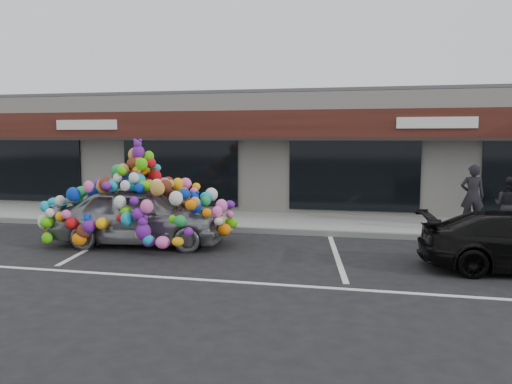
# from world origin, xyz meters

# --- Properties ---
(ground) EXTENTS (90.00, 90.00, 0.00)m
(ground) POSITION_xyz_m (0.00, 0.00, 0.00)
(ground) COLOR black
(ground) RESTS_ON ground
(shop_building) EXTENTS (24.00, 7.20, 4.31)m
(shop_building) POSITION_xyz_m (0.00, 8.44, 2.16)
(shop_building) COLOR white
(shop_building) RESTS_ON ground
(sidewalk) EXTENTS (26.00, 3.00, 0.15)m
(sidewalk) POSITION_xyz_m (0.00, 4.00, 0.07)
(sidewalk) COLOR #969690
(sidewalk) RESTS_ON ground
(kerb) EXTENTS (26.00, 0.18, 0.16)m
(kerb) POSITION_xyz_m (0.00, 2.50, 0.07)
(kerb) COLOR slate
(kerb) RESTS_ON ground
(parking_stripe_left) EXTENTS (0.73, 4.37, 0.01)m
(parking_stripe_left) POSITION_xyz_m (-3.20, 0.20, 0.00)
(parking_stripe_left) COLOR silver
(parking_stripe_left) RESTS_ON ground
(parking_stripe_mid) EXTENTS (0.73, 4.37, 0.01)m
(parking_stripe_mid) POSITION_xyz_m (2.80, 0.20, 0.00)
(parking_stripe_mid) COLOR silver
(parking_stripe_mid) RESTS_ON ground
(lane_line) EXTENTS (14.00, 0.12, 0.01)m
(lane_line) POSITION_xyz_m (2.00, -2.30, 0.00)
(lane_line) COLOR silver
(lane_line) RESTS_ON ground
(toy_car) EXTENTS (3.11, 4.76, 2.67)m
(toy_car) POSITION_xyz_m (-2.11, 0.38, 0.91)
(toy_car) COLOR #999BA3
(toy_car) RESTS_ON ground
(pedestrian_a) EXTENTS (0.66, 0.45, 1.78)m
(pedestrian_a) POSITION_xyz_m (6.39, 4.09, 1.04)
(pedestrian_a) COLOR #232429
(pedestrian_a) RESTS_ON sidewalk
(pedestrian_b) EXTENTS (0.94, 0.92, 1.52)m
(pedestrian_b) POSITION_xyz_m (7.10, 3.10, 0.91)
(pedestrian_b) COLOR black
(pedestrian_b) RESTS_ON sidewalk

